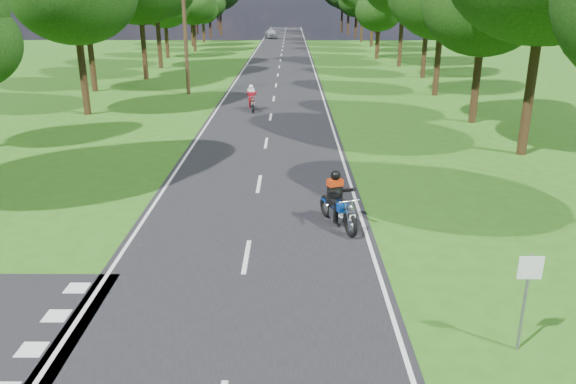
{
  "coord_description": "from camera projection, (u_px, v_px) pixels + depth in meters",
  "views": [
    {
      "loc": [
        1.15,
        -11.2,
        6.38
      ],
      "look_at": [
        1.07,
        4.0,
        1.1
      ],
      "focal_mm": 35.0,
      "sensor_mm": 36.0,
      "label": 1
    }
  ],
  "objects": [
    {
      "name": "rider_far_red",
      "position": [
        252.0,
        98.0,
        33.09
      ],
      "size": [
        0.89,
        1.89,
        1.51
      ],
      "primitive_type": null,
      "rotation": [
        0.0,
        0.0,
        0.16
      ],
      "color": "maroon",
      "rests_on": "main_road"
    },
    {
      "name": "telegraph_pole",
      "position": [
        185.0,
        34.0,
        37.82
      ],
      "size": [
        1.2,
        0.26,
        8.0
      ],
      "color": "#382616",
      "rests_on": "ground"
    },
    {
      "name": "road_sign",
      "position": [
        527.0,
        287.0,
        10.31
      ],
      "size": [
        0.45,
        0.07,
        2.0
      ],
      "color": "slate",
      "rests_on": "ground"
    },
    {
      "name": "road_markings",
      "position": [
        279.0,
        62.0,
        58.13
      ],
      "size": [
        7.4,
        140.0,
        0.01
      ],
      "color": "silver",
      "rests_on": "main_road"
    },
    {
      "name": "rider_near_blue",
      "position": [
        338.0,
        200.0,
        16.23
      ],
      "size": [
        1.34,
        2.08,
        1.65
      ],
      "primitive_type": null,
      "rotation": [
        0.0,
        0.0,
        0.38
      ],
      "color": "#0D3896",
      "rests_on": "main_road"
    },
    {
      "name": "distant_car",
      "position": [
        271.0,
        34.0,
        91.88
      ],
      "size": [
        2.54,
        4.62,
        1.49
      ],
      "primitive_type": "imported",
      "rotation": [
        0.0,
        0.0,
        0.19
      ],
      "color": "silver",
      "rests_on": "main_road"
    },
    {
      "name": "ground",
      "position": [
        240.0,
        296.0,
        12.68
      ],
      "size": [
        160.0,
        160.0,
        0.0
      ],
      "primitive_type": "plane",
      "color": "#2B5814",
      "rests_on": "ground"
    },
    {
      "name": "main_road",
      "position": [
        280.0,
        60.0,
        59.9
      ],
      "size": [
        7.0,
        140.0,
        0.02
      ],
      "primitive_type": "cube",
      "color": "black",
      "rests_on": "ground"
    }
  ]
}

